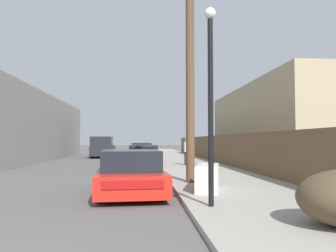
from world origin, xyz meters
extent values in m
cube|color=#9E998E|center=(5.30, 23.50, 0.06)|extent=(4.20, 63.00, 0.12)
cube|color=silver|center=(4.13, 6.88, 0.47)|extent=(1.05, 1.93, 0.70)
cube|color=white|center=(4.13, 6.88, 0.83)|extent=(1.01, 1.86, 0.03)
cube|color=#333335|center=(4.44, 7.39, 0.86)|extent=(0.08, 0.20, 0.02)
cube|color=gray|center=(4.21, 7.16, 0.85)|extent=(0.63, 0.22, 0.01)
cube|color=gray|center=(4.07, 6.61, 0.85)|extent=(0.63, 0.22, 0.01)
cube|color=red|center=(1.87, 7.20, 0.43)|extent=(2.14, 4.31, 0.57)
cube|color=black|center=(1.89, 6.82, 1.00)|extent=(1.73, 2.12, 0.57)
cube|color=#B21414|center=(2.01, 5.09, 0.53)|extent=(1.45, 0.13, 0.20)
cylinder|color=black|center=(0.97, 8.44, 0.32)|extent=(0.24, 0.66, 0.65)
cylinder|color=black|center=(2.59, 8.55, 0.32)|extent=(0.24, 0.66, 0.65)
cylinder|color=black|center=(1.15, 5.85, 0.32)|extent=(0.24, 0.66, 0.65)
cylinder|color=black|center=(2.77, 5.95, 0.32)|extent=(0.24, 0.66, 0.65)
cube|color=gray|center=(2.30, 16.68, 0.47)|extent=(1.86, 4.43, 0.64)
cube|color=black|center=(2.30, 16.50, 1.05)|extent=(1.59, 2.48, 0.51)
cube|color=#B21414|center=(2.31, 14.45, 0.58)|extent=(1.43, 0.04, 0.23)
cylinder|color=black|center=(1.49, 18.04, 0.33)|extent=(0.20, 0.66, 0.66)
cylinder|color=black|center=(3.09, 18.05, 0.33)|extent=(0.20, 0.66, 0.66)
cylinder|color=black|center=(1.51, 15.30, 0.33)|extent=(0.20, 0.66, 0.66)
cylinder|color=black|center=(3.10, 15.31, 0.33)|extent=(0.20, 0.66, 0.66)
cube|color=#2D478C|center=(2.13, 24.45, 0.49)|extent=(2.06, 4.54, 0.69)
cube|color=black|center=(2.14, 24.27, 1.10)|extent=(1.68, 2.58, 0.54)
cube|color=#B21414|center=(2.28, 22.22, 0.61)|extent=(1.38, 0.12, 0.24)
cylinder|color=black|center=(1.28, 25.77, 0.32)|extent=(0.24, 0.66, 0.64)
cylinder|color=black|center=(2.80, 25.87, 0.32)|extent=(0.24, 0.66, 0.64)
cylinder|color=black|center=(1.46, 23.03, 0.32)|extent=(0.24, 0.66, 0.64)
cylinder|color=black|center=(2.98, 23.13, 0.32)|extent=(0.24, 0.66, 0.64)
cube|color=#232328|center=(-1.41, 28.90, 0.65)|extent=(2.04, 5.93, 0.89)
cube|color=#232328|center=(-1.37, 27.28, 1.51)|extent=(1.86, 2.69, 0.83)
cube|color=black|center=(-1.37, 27.28, 1.53)|extent=(1.89, 2.64, 0.45)
cylinder|color=black|center=(-0.57, 27.10, 0.40)|extent=(0.28, 0.81, 0.80)
cylinder|color=black|center=(-2.16, 27.06, 0.40)|extent=(0.28, 0.81, 0.80)
cylinder|color=black|center=(-0.65, 30.74, 0.40)|extent=(0.28, 0.81, 0.80)
cylinder|color=black|center=(-2.24, 30.71, 0.40)|extent=(0.28, 0.81, 0.80)
cylinder|color=brown|center=(3.89, 8.65, 3.80)|extent=(0.30, 0.30, 7.35)
cylinder|color=black|center=(3.73, 4.53, 2.20)|extent=(0.12, 0.12, 4.16)
sphere|color=white|center=(3.73, 4.53, 4.41)|extent=(0.26, 0.26, 0.26)
cube|color=brown|center=(7.25, 18.58, 1.02)|extent=(0.08, 40.15, 1.79)
cube|color=gray|center=(-8.27, 24.11, 2.53)|extent=(7.00, 22.06, 5.06)
cube|color=tan|center=(11.98, 19.32, 2.62)|extent=(6.00, 15.99, 5.24)
cylinder|color=#282D42|center=(4.85, 16.61, 0.51)|extent=(0.28, 0.28, 0.77)
cylinder|color=beige|center=(4.85, 16.61, 1.20)|extent=(0.34, 0.34, 0.61)
sphere|color=#8C664C|center=(4.85, 16.61, 1.62)|extent=(0.23, 0.23, 0.23)
camera|label=1|loc=(2.21, -2.60, 1.55)|focal=35.00mm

